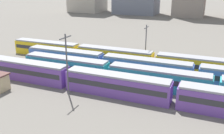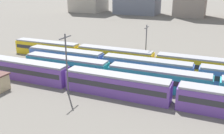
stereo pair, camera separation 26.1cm
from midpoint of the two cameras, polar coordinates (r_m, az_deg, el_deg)
ground_plane at (r=55.52m, az=-10.73°, el=-0.59°), size 600.00×600.00×0.00m
train_track_1 at (r=44.77m, az=10.33°, el=-2.72°), size 55.80×3.06×3.75m
train_track_2 at (r=50.30m, az=7.67°, el=-0.16°), size 55.80×3.06×3.75m
train_track_3 at (r=53.82m, az=19.38°, el=0.18°), size 93.60×3.06×3.75m
catenary_pole_0 at (r=41.06m, az=-10.41°, el=1.05°), size 0.24×3.20×10.46m
catenary_pole_1 at (r=57.79m, az=7.58°, el=5.58°), size 0.24×3.20×9.08m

